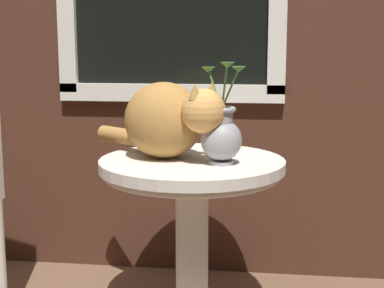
# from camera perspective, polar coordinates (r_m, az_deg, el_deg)

# --- Properties ---
(wicker_side_table) EXTENTS (0.61, 0.61, 0.57)m
(wicker_side_table) POSITION_cam_1_polar(r_m,az_deg,el_deg) (1.91, -0.00, -6.66)
(wicker_side_table) COLOR silver
(wicker_side_table) RESTS_ON ground_plane
(cat) EXTENTS (0.48, 0.38, 0.25)m
(cat) POSITION_cam_1_polar(r_m,az_deg,el_deg) (1.86, -2.44, 2.45)
(cat) COLOR #AD7A3D
(cat) RESTS_ON wicker_side_table
(pewter_vase_with_ivy) EXTENTS (0.14, 0.14, 0.32)m
(pewter_vase_with_ivy) POSITION_cam_1_polar(r_m,az_deg,el_deg) (1.78, 2.94, 0.98)
(pewter_vase_with_ivy) COLOR #99999E
(pewter_vase_with_ivy) RESTS_ON wicker_side_table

